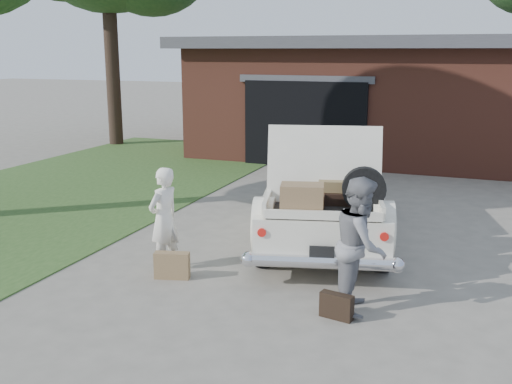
% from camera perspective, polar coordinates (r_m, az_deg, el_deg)
% --- Properties ---
extents(ground, '(90.00, 90.00, 0.00)m').
position_cam_1_polar(ground, '(7.84, -1.59, -8.80)').
color(ground, gray).
rests_on(ground, ground).
extents(grass_strip, '(6.00, 16.00, 0.02)m').
position_cam_1_polar(grass_strip, '(13.10, -19.07, -0.39)').
color(grass_strip, '#2D4C1E').
rests_on(grass_strip, ground).
extents(house, '(12.80, 7.80, 3.30)m').
position_cam_1_polar(house, '(18.31, 15.40, 8.86)').
color(house, brown).
rests_on(house, ground).
extents(sedan, '(2.95, 5.06, 1.95)m').
position_cam_1_polar(sedan, '(9.71, 6.43, -0.16)').
color(sedan, white).
rests_on(sedan, ground).
extents(woman_left, '(0.46, 0.59, 1.43)m').
position_cam_1_polar(woman_left, '(8.28, -8.77, -2.53)').
color(woman_left, white).
rests_on(woman_left, ground).
extents(woman_right, '(0.68, 0.83, 1.58)m').
position_cam_1_polar(woman_right, '(6.98, 9.97, -4.95)').
color(woman_right, gray).
rests_on(woman_right, ground).
extents(suitcase_left, '(0.49, 0.26, 0.36)m').
position_cam_1_polar(suitcase_left, '(8.06, -8.00, -6.94)').
color(suitcase_left, '#94744B').
rests_on(suitcase_left, ground).
extents(suitcase_right, '(0.40, 0.20, 0.29)m').
position_cam_1_polar(suitcase_right, '(6.92, 7.68, -10.72)').
color(suitcase_right, black).
rests_on(suitcase_right, ground).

